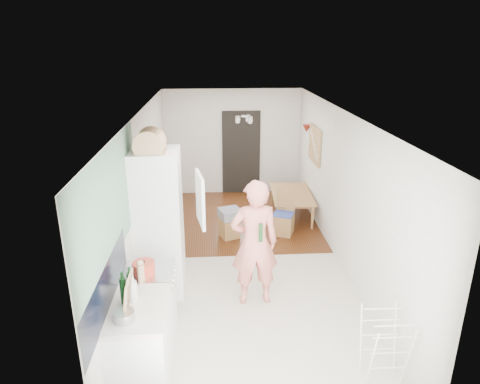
{
  "coord_description": "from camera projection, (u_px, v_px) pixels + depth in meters",
  "views": [
    {
      "loc": [
        -0.48,
        -6.4,
        3.54
      ],
      "look_at": [
        -0.05,
        0.2,
        1.18
      ],
      "focal_mm": 32.0,
      "sensor_mm": 36.0,
      "label": 1
    }
  ],
  "objects": [
    {
      "name": "grey_drape",
      "position": [
        230.0,
        214.0,
        7.93
      ],
      "size": [
        0.49,
        0.49,
        0.17
      ],
      "primitive_type": "cube",
      "rotation": [
        0.0,
        0.0,
        0.35
      ],
      "color": "slate",
      "rests_on": "stool"
    },
    {
      "name": "base_cabinet",
      "position": [
        141.0,
        345.0,
        4.61
      ],
      "size": [
        0.6,
        0.9,
        0.86
      ],
      "primitive_type": "cube",
      "color": "white",
      "rests_on": "room_shell"
    },
    {
      "name": "pepper_mill_back",
      "position": [
        140.0,
        274.0,
        4.84
      ],
      "size": [
        0.07,
        0.07,
        0.23
      ],
      "primitive_type": "cylinder",
      "rotation": [
        0.0,
        0.0,
        -0.22
      ],
      "color": "tan",
      "rests_on": "worktop"
    },
    {
      "name": "bottle_a",
      "position": [
        131.0,
        285.0,
        4.57
      ],
      "size": [
        0.08,
        0.08,
        0.29
      ],
      "primitive_type": "cylinder",
      "rotation": [
        0.0,
        0.0,
        -0.22
      ],
      "color": "#16431A",
      "rests_on": "worktop"
    },
    {
      "name": "pepper_mill_front",
      "position": [
        142.0,
        273.0,
        4.89
      ],
      "size": [
        0.06,
        0.06,
        0.21
      ],
      "primitive_type": "cylinder",
      "rotation": [
        0.0,
        0.0,
        -0.16
      ],
      "color": "tan",
      "rests_on": "worktop"
    },
    {
      "name": "pinboard",
      "position": [
        315.0,
        145.0,
        8.6
      ],
      "size": [
        0.03,
        0.9,
        0.7
      ],
      "primitive_type": "cube",
      "color": "tan",
      "rests_on": "room_shell"
    },
    {
      "name": "held_bottle",
      "position": [
        261.0,
        233.0,
        5.61
      ],
      "size": [
        0.05,
        0.05,
        0.25
      ],
      "primitive_type": "cylinder",
      "color": "#16431A",
      "rests_on": "person"
    },
    {
      "name": "wall_sconce",
      "position": [
        307.0,
        129.0,
        9.14
      ],
      "size": [
        0.18,
        0.18,
        0.16
      ],
      "primitive_type": "cone",
      "color": "maroon",
      "rests_on": "room_shell"
    },
    {
      "name": "bottle_b",
      "position": [
        124.0,
        291.0,
        4.46
      ],
      "size": [
        0.08,
        0.08,
        0.3
      ],
      "primitive_type": "cylinder",
      "rotation": [
        0.0,
        0.0,
        -0.19
      ],
      "color": "#16431A",
      "rests_on": "worktop"
    },
    {
      "name": "steel_pan",
      "position": [
        124.0,
        316.0,
        4.21
      ],
      "size": [
        0.21,
        0.21,
        0.1
      ],
      "primitive_type": "cylinder",
      "rotation": [
        0.0,
        0.0,
        -0.01
      ],
      "color": "#B1B1B3",
      "rests_on": "worktop"
    },
    {
      "name": "pinboard_frame",
      "position": [
        314.0,
        145.0,
        8.6
      ],
      "size": [
        0.0,
        0.94,
        0.74
      ],
      "primitive_type": "cube",
      "color": "brown",
      "rests_on": "room_shell"
    },
    {
      "name": "wood_floor_overlay",
      "position": [
        237.0,
        218.0,
        8.97
      ],
      "size": [
        3.2,
        3.3,
        0.01
      ],
      "primitive_type": "cube",
      "color": "#542B13",
      "rests_on": "room_shell"
    },
    {
      "name": "range_cooker",
      "position": [
        150.0,
        304.0,
        5.32
      ],
      "size": [
        0.6,
        0.6,
        0.88
      ],
      "primitive_type": "cube",
      "color": "white",
      "rests_on": "room_shell"
    },
    {
      "name": "worktop",
      "position": [
        138.0,
        309.0,
        4.46
      ],
      "size": [
        0.62,
        0.92,
        0.06
      ],
      "primitive_type": "cube",
      "color": "silver",
      "rests_on": "room_shell"
    },
    {
      "name": "bread_bin",
      "position": [
        150.0,
        144.0,
        5.58
      ],
      "size": [
        0.45,
        0.43,
        0.22
      ],
      "primitive_type": null,
      "rotation": [
        0.0,
        0.0,
        -0.1
      ],
      "color": "tan",
      "rests_on": "fridge_housing"
    },
    {
      "name": "red_casserole",
      "position": [
        144.0,
        268.0,
        5.04
      ],
      "size": [
        0.27,
        0.27,
        0.16
      ],
      "primitive_type": "cylinder",
      "rotation": [
        0.0,
        0.0,
        -0.02
      ],
      "color": "red",
      "rests_on": "cooker_top"
    },
    {
      "name": "fridge_interior",
      "position": [
        179.0,
        192.0,
        5.92
      ],
      "size": [
        0.02,
        0.52,
        0.66
      ],
      "primitive_type": "cube",
      "color": "white",
      "rests_on": "room_shell"
    },
    {
      "name": "cooker_top",
      "position": [
        147.0,
        272.0,
        5.16
      ],
      "size": [
        0.6,
        0.6,
        0.04
      ],
      "primitive_type": "cube",
      "color": "#B1B1B3",
      "rests_on": "room_shell"
    },
    {
      "name": "floor",
      "position": [
        243.0,
        261.0,
        7.24
      ],
      "size": [
        3.2,
        7.0,
        0.01
      ],
      "primitive_type": "cube",
      "color": "#BDB0A1",
      "rests_on": "ground"
    },
    {
      "name": "chopping_boards",
      "position": [
        128.0,
        294.0,
        4.33
      ],
      "size": [
        0.13,
        0.28,
        0.39
      ],
      "primitive_type": null,
      "rotation": [
        0.0,
        0.0,
        0.33
      ],
      "color": "tan",
      "rests_on": "worktop"
    },
    {
      "name": "sage_wall_panel",
      "position": [
        112.0,
        205.0,
        4.64
      ],
      "size": [
        0.02,
        3.0,
        1.3
      ],
      "primitive_type": "cube",
      "color": "gray",
      "rests_on": "room_shell"
    },
    {
      "name": "person",
      "position": [
        255.0,
        232.0,
        5.79
      ],
      "size": [
        0.82,
        0.57,
        2.15
      ],
      "primitive_type": "imported",
      "rotation": [
        0.0,
        0.0,
        3.21
      ],
      "color": "#E67C6D",
      "rests_on": "floor"
    },
    {
      "name": "dining_chair",
      "position": [
        283.0,
        213.0,
        8.11
      ],
      "size": [
        0.48,
        0.48,
        0.87
      ],
      "primitive_type": null,
      "rotation": [
        0.0,
        0.0,
        -0.39
      ],
      "color": "brown",
      "rests_on": "floor"
    },
    {
      "name": "dining_table",
      "position": [
        293.0,
        207.0,
        9.01
      ],
      "size": [
        0.77,
        1.29,
        0.44
      ],
      "primitive_type": "imported",
      "rotation": [
        0.0,
        0.0,
        1.51
      ],
      "color": "brown",
      "rests_on": "floor"
    },
    {
      "name": "fridge_door",
      "position": [
        200.0,
        199.0,
        5.66
      ],
      "size": [
        0.14,
        0.56,
        0.7
      ],
      "primitive_type": "cube",
      "rotation": [
        0.0,
        0.0,
        -1.4
      ],
      "color": "white",
      "rests_on": "room_shell"
    },
    {
      "name": "drying_rack",
      "position": [
        384.0,
        347.0,
        4.64
      ],
      "size": [
        0.42,
        0.38,
        0.8
      ],
      "primitive_type": null,
      "rotation": [
        0.0,
        0.0,
        -0.02
      ],
      "color": "white",
      "rests_on": "floor"
    },
    {
      "name": "stool",
      "position": [
        229.0,
        227.0,
        8.05
      ],
      "size": [
        0.41,
        0.41,
        0.41
      ],
      "primitive_type": null,
      "rotation": [
        0.0,
        0.0,
        0.39
      ],
      "color": "brown",
      "rests_on": "floor"
    },
    {
      "name": "fridge_housing",
      "position": [
        159.0,
        224.0,
        6.06
      ],
      "size": [
        0.66,
        0.66,
        2.15
      ],
      "primitive_type": "cube",
      "color": "white",
      "rests_on": "room_shell"
    },
    {
      "name": "room_shell",
      "position": [
        244.0,
        192.0,
        6.82
      ],
      "size": [
        3.2,
        7.0,
        2.5
      ],
      "primitive_type": null,
      "color": "silver",
      "rests_on": "ground"
    },
    {
      "name": "bottle_c",
      "position": [
        133.0,
        291.0,
        4.51
      ],
      "size": [
        0.12,
        0.12,
        0.23
      ],
      "primitive_type": "cylinder",
      "rotation": [
        0.0,
        0.0,
        0.35
      ],
      "color": "beige",
      "rests_on": "worktop"
    },
    {
      "name": "doorway_recess",
      "position": [
        241.0,
        153.0,
        10.18
      ],
      "size": [
        0.9,
        0.04,
        2.0
      ],
      "primitive_type": "cube",
      "color": "black",
      "rests_on": "room_shell"
    },
    {
      "name": "tile_splashback",
      "position": [
        107.0,
        288.0,
        4.35
      ],
      "size": [
        0.02,
        1.9,
        0.5
      ],
      "primitive_type": "cube",
      "color": "black",
      "rests_on": "room_shell"
    }
  ]
}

